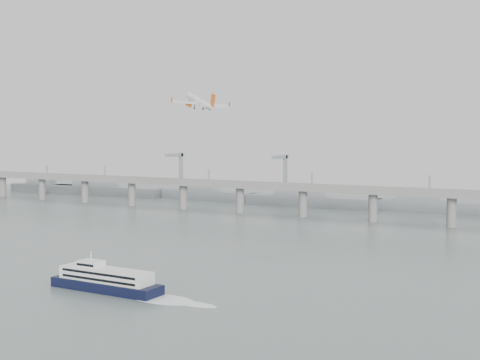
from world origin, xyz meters
The scene contains 5 objects.
ground centered at (0.00, 0.00, 0.00)m, with size 900.00×900.00×0.00m, color slate.
bridge centered at (-1.15, 200.00, 17.65)m, with size 800.00×22.00×23.90m.
distant_fleet centered at (-155.36, 265.08, 6.22)m, with size 453.00×60.90×40.00m.
ferry centered at (-9.84, -29.39, 3.83)m, with size 74.74×13.37×14.11m.
airliner centered at (-42.02, 85.83, 75.11)m, with size 33.27×31.94×13.57m.
Camera 1 is at (145.99, -209.43, 57.58)m, focal length 48.00 mm.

